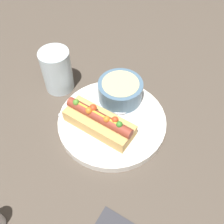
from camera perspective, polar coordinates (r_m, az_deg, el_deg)
The scene contains 6 objects.
ground_plane at distance 0.65m, azimuth 0.00°, elevation -2.62°, with size 4.00×4.00×0.00m, color #4C4238.
dinner_plate at distance 0.64m, azimuth 0.00°, elevation -2.10°, with size 0.26×0.26×0.02m.
hot_dog at distance 0.60m, azimuth -2.91°, elevation -1.92°, with size 0.18×0.11×0.06m.
soup_bowl at distance 0.66m, azimuth 1.82°, elevation 4.81°, with size 0.11×0.11×0.05m.
spoon at distance 0.65m, azimuth -0.15°, elevation 0.27°, with size 0.11×0.16×0.01m.
drinking_glass at distance 0.71m, azimuth -11.88°, elevation 8.83°, with size 0.08×0.08×0.12m.
Camera 1 is at (0.30, -0.24, 0.53)m, focal length 42.00 mm.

